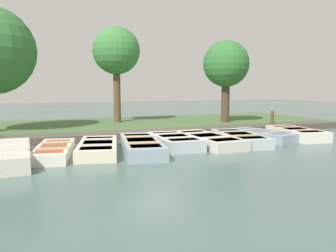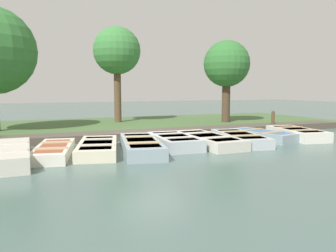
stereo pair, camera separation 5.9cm
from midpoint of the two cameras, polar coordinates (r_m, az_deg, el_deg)
ground_plane at (r=12.21m, az=-3.19°, el=-2.87°), size 80.00×80.00×0.00m
shore_bank at (r=16.95m, az=-8.81°, el=0.01°), size 8.00×24.00×0.20m
dock_walkway at (r=13.37m, az=-4.98°, el=-1.44°), size 1.19×20.54×0.29m
rowboat_0 at (r=9.93m, az=-25.93°, el=-4.40°), size 3.51×1.04×0.43m
rowboat_1 at (r=10.28m, az=-19.38°, el=-4.05°), size 3.04×1.51×0.34m
rowboat_2 at (r=10.41m, az=-12.25°, el=-3.65°), size 3.23×1.82×0.36m
rowboat_3 at (r=10.41m, az=-4.87°, el=-3.38°), size 3.62×1.76×0.40m
rowboat_4 at (r=11.21m, az=0.92°, el=-2.64°), size 2.71×1.37×0.41m
rowboat_5 at (r=11.73m, az=6.76°, el=-2.39°), size 3.35×1.32×0.37m
rowboat_6 at (r=12.29m, az=12.20°, el=-2.06°), size 3.23×1.69×0.38m
rowboat_7 at (r=13.38m, az=15.98°, el=-1.51°), size 2.85×1.65×0.37m
rowboat_8 at (r=14.15m, az=21.32°, el=-1.18°), size 2.89×1.63×0.42m
mooring_post_far at (r=16.75m, az=17.60°, el=1.01°), size 0.15×0.15×0.95m
park_tree_left at (r=18.03m, az=-9.09°, el=12.64°), size 2.51×2.51×5.27m
park_tree_center at (r=18.06m, az=9.99°, el=10.43°), size 2.47×2.47×4.56m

